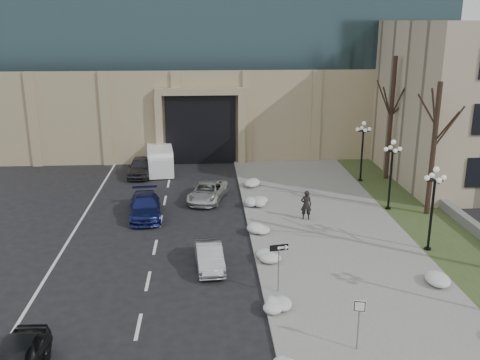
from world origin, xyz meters
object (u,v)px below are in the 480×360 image
object	(u,v)px
lamppost_b	(433,197)
pedestrian	(306,205)
car_e	(140,167)
car_c	(145,206)
lamppost_c	(392,165)
one_way_sign	(282,253)
box_truck	(160,160)
car_d	(208,192)
car_b	(209,256)
lamppost_d	(363,143)
keep_sign	(359,314)

from	to	relation	value
lamppost_b	pedestrian	bearing A→B (deg)	139.37
car_e	lamppost_b	world-z (taller)	lamppost_b
car_c	lamppost_c	bearing A→B (deg)	-5.64
one_way_sign	lamppost_c	bearing A→B (deg)	40.89
box_truck	lamppost_c	xyz separation A→B (m)	(15.69, -10.88, 2.17)
one_way_sign	lamppost_c	world-z (taller)	lamppost_c
lamppost_c	car_d	bearing A→B (deg)	166.57
car_b	box_truck	world-z (taller)	box_truck
box_truck	car_c	bearing A→B (deg)	-96.73
one_way_sign	lamppost_d	xyz separation A→B (m)	(8.58, 17.12, 1.06)
lamppost_d	car_b	bearing A→B (deg)	-129.85
pedestrian	lamppost_c	world-z (taller)	lamppost_c
car_c	pedestrian	size ratio (longest dim) A/B	2.55
lamppost_b	lamppost_d	world-z (taller)	same
lamppost_b	lamppost_d	size ratio (longest dim) A/B	1.00
box_truck	pedestrian	bearing A→B (deg)	-57.46
lamppost_d	box_truck	bearing A→B (deg)	164.40
one_way_sign	car_b	bearing A→B (deg)	127.54
car_c	one_way_sign	bearing A→B (deg)	-61.50
lamppost_c	box_truck	bearing A→B (deg)	145.26
car_b	keep_sign	size ratio (longest dim) A/B	1.71
keep_sign	lamppost_b	world-z (taller)	lamppost_b
box_truck	lamppost_c	size ratio (longest dim) A/B	1.26
pedestrian	lamppost_b	world-z (taller)	lamppost_b
car_c	lamppost_b	xyz separation A→B (m)	(15.82, -6.39, 2.38)
keep_sign	lamppost_b	distance (m)	10.95
car_d	lamppost_d	world-z (taller)	lamppost_d
car_e	one_way_sign	world-z (taller)	one_way_sign
car_e	lamppost_c	world-z (taller)	lamppost_c
car_e	lamppost_d	xyz separation A→B (m)	(17.17, -2.84, 2.33)
pedestrian	keep_sign	xyz separation A→B (m)	(-0.60, -13.73, 0.54)
box_truck	lamppost_b	xyz separation A→B (m)	(15.69, -17.38, 2.17)
pedestrian	box_truck	size ratio (longest dim) A/B	0.31
car_c	car_d	xyz separation A→B (m)	(3.99, 2.93, -0.06)
keep_sign	car_e	bearing A→B (deg)	126.12
lamppost_c	lamppost_d	bearing A→B (deg)	90.00
car_e	one_way_sign	xyz separation A→B (m)	(8.59, -19.97, 1.27)
one_way_sign	car_d	bearing A→B (deg)	93.39
keep_sign	car_c	bearing A→B (deg)	134.34
lamppost_c	lamppost_d	xyz separation A→B (m)	(0.00, 6.50, 0.00)
car_b	lamppost_d	size ratio (longest dim) A/B	0.78
one_way_sign	lamppost_b	xyz separation A→B (m)	(8.58, 4.12, 1.06)
car_b	lamppost_b	distance (m)	12.14
box_truck	keep_sign	distance (m)	27.78
car_c	car_e	xyz separation A→B (m)	(-1.35, 9.45, 0.05)
lamppost_b	car_e	bearing A→B (deg)	137.31
keep_sign	lamppost_b	bearing A→B (deg)	66.46
car_e	one_way_sign	size ratio (longest dim) A/B	1.79
pedestrian	car_c	bearing A→B (deg)	-2.52
car_d	pedestrian	size ratio (longest dim) A/B	2.44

